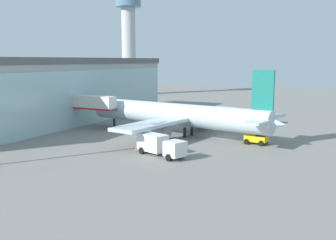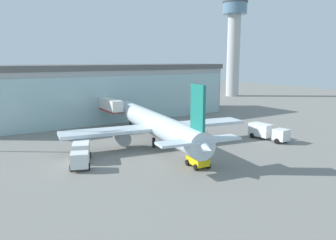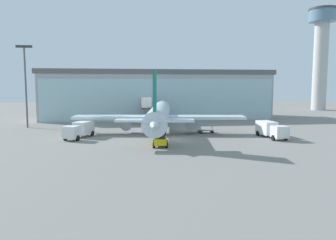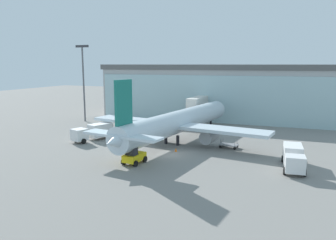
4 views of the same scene
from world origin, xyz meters
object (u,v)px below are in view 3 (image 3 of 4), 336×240
baggage_cart (206,130)px  safety_cone_wingtip (92,132)px  control_tower (321,49)px  airplane (159,115)px  fuel_truck (271,129)px  pushback_tug (160,140)px  catering_truck (80,129)px  safety_cone_nose (173,136)px  apron_light_mast (25,79)px  jet_bridge (146,103)px

baggage_cart → safety_cone_wingtip: baggage_cart is taller
control_tower → airplane: (-60.79, -49.56, -17.97)m
control_tower → fuel_truck: size_ratio=4.69×
pushback_tug → catering_truck: bearing=59.4°
fuel_truck → safety_cone_wingtip: (-30.67, 7.75, -1.19)m
fuel_truck → safety_cone_nose: size_ratio=13.61×
apron_light_mast → pushback_tug: (25.86, -24.27, -9.22)m
jet_bridge → apron_light_mast: (-25.13, -8.04, 5.58)m
baggage_cart → airplane: bearing=-0.8°
safety_cone_nose → safety_cone_wingtip: 15.54m
control_tower → baggage_cart: control_tower is taller
pushback_tug → safety_cone_nose: 8.25m
control_tower → airplane: bearing=-140.8°
fuel_truck → safety_cone_nose: (-16.35, 1.69, -1.19)m
baggage_cart → safety_cone_nose: 8.52m
fuel_truck → baggage_cart: size_ratio=2.60×
airplane → safety_cone_wingtip: 12.77m
jet_bridge → safety_cone_nose: bearing=-171.1°
airplane → catering_truck: airplane is taller
airplane → catering_truck: (-13.75, -4.15, -1.90)m
catering_truck → pushback_tug: 15.82m
apron_light_mast → pushback_tug: 36.64m
apron_light_mast → airplane: 29.71m
control_tower → pushback_tug: size_ratio=10.48×
safety_cone_nose → control_tower: bearing=43.2°
apron_light_mast → safety_cone_wingtip: 20.42m
airplane → pushback_tug: size_ratio=10.96×
pushback_tug → safety_cone_nose: size_ratio=6.10×
airplane → safety_cone_nose: (1.93, -5.73, -3.09)m
fuel_truck → pushback_tug: fuel_truck is taller
catering_truck → fuel_truck: bearing=103.1°
fuel_truck → apron_light_mast: bearing=-117.9°
catering_truck → pushback_tug: bearing=73.0°
jet_bridge → catering_truck: 26.19m
airplane → control_tower: bearing=-43.7°
safety_cone_wingtip → pushback_tug: bearing=-50.2°
baggage_cart → jet_bridge: bearing=-59.0°
control_tower → apron_light_mast: bearing=-156.2°
apron_light_mast → pushback_tug: apron_light_mast is taller
safety_cone_nose → apron_light_mast: bearing=150.0°
airplane → baggage_cart: 9.18m
apron_light_mast → baggage_cart: size_ratio=5.89×
control_tower → safety_cone_wingtip: (-73.18, -49.24, -21.06)m
control_tower → fuel_truck: control_tower is taller
control_tower → apron_light_mast: control_tower is taller
control_tower → pushback_tug: control_tower is taller
fuel_truck → control_tower: bearing=137.4°
jet_bridge → control_tower: bearing=-63.3°
airplane → safety_cone_nose: size_ratio=66.79×
control_tower → airplane: control_tower is taller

